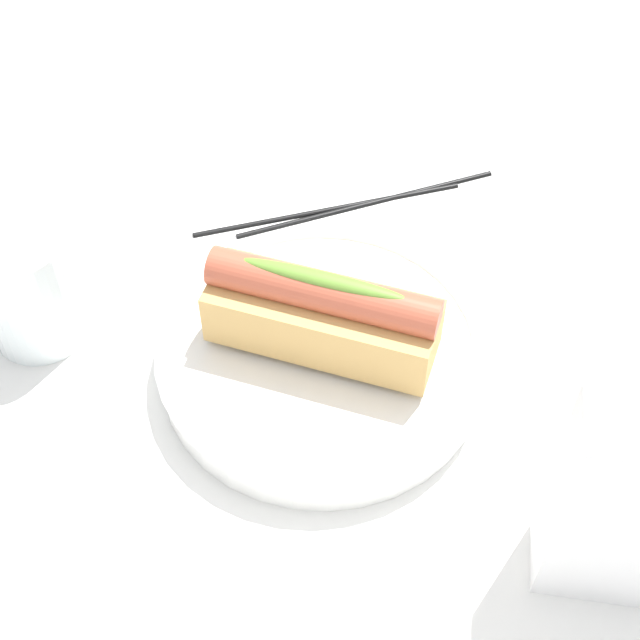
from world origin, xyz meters
TOP-DOWN VIEW (x-y plane):
  - ground_plane at (0.00, 0.00)m, footprint 2.40×2.40m
  - serving_bowl at (0.00, -0.01)m, footprint 0.23×0.23m
  - hotdog_front at (0.00, -0.01)m, footprint 0.16×0.07m
  - water_glass at (0.20, -0.01)m, footprint 0.07×0.07m
  - chopstick_near at (0.02, -0.16)m, footprint 0.20×0.10m
  - chopstick_far at (-0.01, -0.18)m, footprint 0.19×0.11m

SIDE VIEW (x-z plane):
  - ground_plane at x=0.00m, z-range 0.00..0.00m
  - chopstick_near at x=0.02m, z-range 0.00..0.01m
  - chopstick_far at x=-0.01m, z-range 0.00..0.01m
  - serving_bowl at x=0.00m, z-range 0.00..0.03m
  - water_glass at x=0.20m, z-range 0.00..0.09m
  - hotdog_front at x=0.00m, z-range 0.03..0.09m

